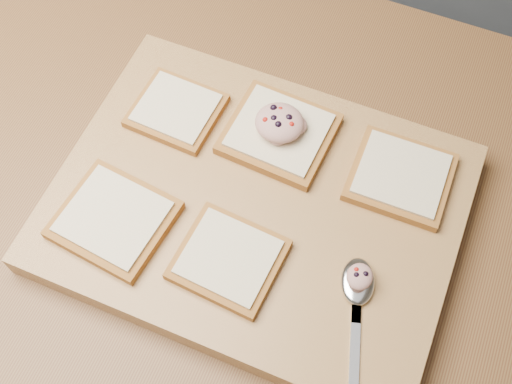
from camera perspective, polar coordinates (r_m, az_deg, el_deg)
ground at (r=1.70m, az=-3.68°, el=-13.20°), size 4.00×4.00×0.00m
island_counter at (r=1.27m, az=-4.85°, el=-8.02°), size 2.00×0.80×0.90m
cutting_board at (r=0.81m, az=0.00°, el=-1.45°), size 0.49×0.38×0.04m
bread_far_left at (r=0.86m, az=-7.09°, el=7.24°), size 0.11×0.11×0.02m
bread_far_center at (r=0.83m, az=2.07°, el=5.25°), size 0.14×0.13×0.02m
bread_far_right at (r=0.82m, az=12.73°, el=1.37°), size 0.12×0.11×0.02m
bread_near_left at (r=0.79m, az=-12.51°, el=-2.37°), size 0.14×0.13×0.02m
bread_near_center at (r=0.75m, az=-2.45°, el=-5.97°), size 0.12×0.11×0.02m
tuna_salad_dollop at (r=0.81m, az=2.10°, el=6.20°), size 0.06×0.06×0.03m
spoon at (r=0.75m, az=8.99°, el=-8.88°), size 0.08×0.19×0.01m
spoon_salad at (r=0.74m, az=9.20°, el=-7.43°), size 0.03×0.03×0.02m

